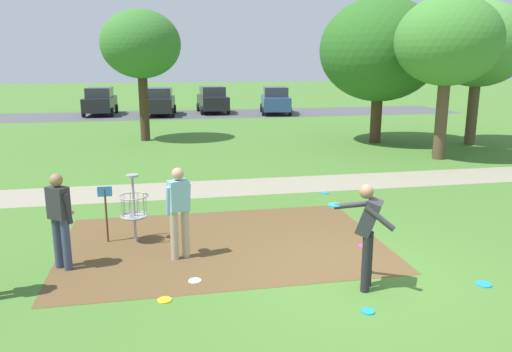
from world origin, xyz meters
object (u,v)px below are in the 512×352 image
(disc_golf_basket, at_px, (131,206))
(tree_mid_left, at_px, (141,45))
(frisbee_near_basket, at_px, (368,311))
(frisbee_mid_grass, at_px, (195,281))
(player_throwing, at_px, (179,208))
(parked_car_center_left, at_px, (160,102))
(frisbee_far_right, at_px, (164,300))
(tree_near_right, at_px, (380,50))
(frisbee_by_tee, at_px, (325,193))
(parked_car_leftmost, at_px, (100,101))
(tree_near_left, at_px, (479,45))
(frisbee_scattered_a, at_px, (365,246))
(parked_car_rightmost, at_px, (275,100))
(parked_car_center_right, at_px, (213,100))
(player_waiting_left, at_px, (367,230))
(frisbee_far_left, at_px, (484,284))
(tree_mid_center, at_px, (448,42))
(player_foreground_watching, at_px, (60,216))

(disc_golf_basket, bearing_deg, tree_mid_left, 90.05)
(frisbee_near_basket, relative_size, frisbee_mid_grass, 0.93)
(player_throwing, height_order, parked_car_center_left, parked_car_center_left)
(frisbee_far_right, relative_size, tree_near_right, 0.03)
(player_throwing, bearing_deg, tree_near_right, 52.07)
(frisbee_by_tee, relative_size, parked_car_leftmost, 0.05)
(frisbee_by_tee, bearing_deg, frisbee_mid_grass, -128.73)
(frisbee_near_basket, distance_m, tree_near_left, 17.27)
(disc_golf_basket, xyz_separation_m, frisbee_scattered_a, (4.50, -1.18, -0.74))
(player_throwing, bearing_deg, parked_car_rightmost, 72.79)
(disc_golf_basket, relative_size, parked_car_center_right, 0.33)
(frisbee_near_basket, distance_m, parked_car_center_right, 28.92)
(tree_near_right, relative_size, parked_car_center_right, 1.47)
(tree_near_right, bearing_deg, player_waiting_left, -115.00)
(frisbee_far_left, relative_size, parked_car_leftmost, 0.06)
(frisbee_near_basket, height_order, tree_mid_center, tree_mid_center)
(tree_near_left, relative_size, parked_car_center_right, 1.42)
(parked_car_rightmost, bearing_deg, player_waiting_left, -100.33)
(tree_mid_center, bearing_deg, tree_near_left, 41.00)
(player_foreground_watching, relative_size, frisbee_far_left, 6.77)
(frisbee_far_right, bearing_deg, tree_mid_center, 42.64)
(player_throwing, distance_m, parked_car_leftmost, 26.66)
(parked_car_center_right, xyz_separation_m, parked_car_rightmost, (4.20, -1.47, 0.00))
(frisbee_by_tee, relative_size, frisbee_far_left, 0.87)
(player_throwing, distance_m, parked_car_center_right, 26.55)
(frisbee_far_right, bearing_deg, frisbee_far_left, -5.05)
(player_foreground_watching, relative_size, tree_near_left, 0.28)
(frisbee_near_basket, height_order, frisbee_mid_grass, same)
(tree_near_left, relative_size, tree_near_right, 0.96)
(parked_car_center_left, bearing_deg, disc_golf_basket, -91.76)
(tree_mid_left, bearing_deg, frisbee_near_basket, -78.37)
(frisbee_by_tee, bearing_deg, parked_car_leftmost, 110.15)
(frisbee_scattered_a, xyz_separation_m, parked_car_rightmost, (4.11, 24.98, 0.91))
(disc_golf_basket, xyz_separation_m, tree_near_right, (10.10, 10.76, 3.27))
(tree_mid_center, bearing_deg, parked_car_center_right, 109.01)
(player_throwing, relative_size, frisbee_far_left, 6.77)
(player_foreground_watching, height_order, frisbee_far_right, player_foreground_watching)
(frisbee_near_basket, bearing_deg, parked_car_leftmost, 103.05)
(disc_golf_basket, height_order, parked_car_rightmost, parked_car_rightmost)
(disc_golf_basket, bearing_deg, frisbee_far_left, -28.85)
(frisbee_near_basket, relative_size, parked_car_leftmost, 0.05)
(frisbee_near_basket, bearing_deg, tree_near_left, 51.32)
(parked_car_center_left, bearing_deg, player_foreground_watching, -94.21)
(frisbee_mid_grass, xyz_separation_m, tree_near_right, (9.01, 12.86, 4.01))
(frisbee_by_tee, distance_m, frisbee_far_right, 7.07)
(parked_car_center_right, bearing_deg, frisbee_far_left, -87.38)
(frisbee_mid_grass, bearing_deg, frisbee_by_tee, 51.27)
(disc_golf_basket, distance_m, tree_mid_left, 13.79)
(frisbee_scattered_a, xyz_separation_m, parked_car_center_left, (-3.75, 25.45, 0.91))
(player_waiting_left, relative_size, parked_car_rightmost, 0.39)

